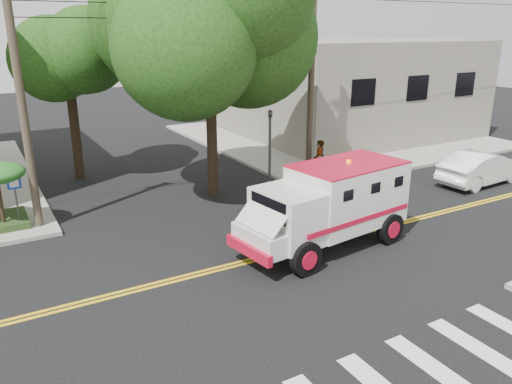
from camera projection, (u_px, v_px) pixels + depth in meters
ground at (258, 259)px, 15.60m from camera, size 100.00×100.00×0.00m
sidewalk_ne at (333, 136)px, 33.08m from camera, size 17.00×17.00×0.15m
building_right at (348, 87)px, 33.23m from camera, size 14.00×12.00×6.00m
utility_pole_left at (22, 103)px, 16.50m from camera, size 0.28×0.28×9.00m
utility_pole_right at (311, 84)px, 22.28m from camera, size 0.28×0.28×9.00m
tree_main at (222, 19)px, 19.38m from camera, size 6.08×5.70×9.85m
tree_left at (75, 55)px, 22.26m from camera, size 4.48×4.20×7.70m
tree_right at (255, 41)px, 30.87m from camera, size 4.80×4.50×8.20m
traffic_signal at (270, 142)px, 21.32m from camera, size 0.15×0.18×3.60m
accessibility_sign at (16, 194)px, 17.34m from camera, size 0.45×0.10×2.02m
armored_truck at (330, 202)px, 16.05m from camera, size 6.19×3.02×2.71m
parked_sedan at (481, 168)px, 22.92m from camera, size 4.73×1.91×1.53m
pedestrian_a at (319, 161)px, 22.79m from camera, size 0.83×0.78×1.90m
pedestrian_b at (319, 163)px, 23.14m from camera, size 0.93×0.89×1.52m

